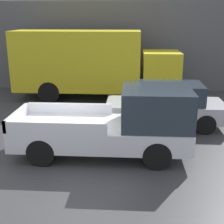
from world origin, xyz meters
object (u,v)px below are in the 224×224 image
at_px(pickup_truck, 119,124).
at_px(delivery_truck, 91,63).
at_px(car, 166,105).
at_px(newspaper_box, 113,81).

height_order(pickup_truck, delivery_truck, delivery_truck).
distance_m(car, newspaper_box, 6.43).
bearing_deg(delivery_truck, car, -49.51).
bearing_deg(newspaper_box, car, -67.72).
distance_m(pickup_truck, newspaper_box, 8.74).
distance_m(pickup_truck, delivery_truck, 7.12).
bearing_deg(car, newspaper_box, 112.28).
height_order(pickup_truck, car, pickup_truck).
height_order(car, delivery_truck, delivery_truck).
bearing_deg(pickup_truck, newspaper_box, 94.75).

